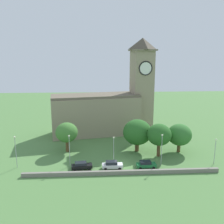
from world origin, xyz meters
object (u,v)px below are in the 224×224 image
Objects in this scene: streetlamp_west_end at (15,147)px; streetlamp_west_mid at (69,146)px; car_black at (82,166)px; car_green at (146,164)px; church at (108,106)px; tree_by_tower at (67,133)px; streetlamp_central at (114,145)px; tree_churchyard at (179,135)px; tree_riverside_west at (137,132)px; streetlamp_east_end at (215,147)px; tree_riverside_east at (159,135)px; car_white at (112,165)px; streetlamp_east_mid at (162,145)px.

streetlamp_west_end is 1.01× the size of streetlamp_west_mid.
car_black is 14.67m from car_green.
church is 28.83m from car_black.
tree_by_tower is (-4.40, 10.80, 4.46)m from car_black.
streetlamp_central is at bearing -89.39° from church.
streetlamp_west_end is 40.66m from tree_churchyard.
tree_churchyard is (29.58, -1.82, -0.59)m from tree_by_tower.
tree_churchyard is 0.88× the size of tree_riverside_west.
tree_riverside_west reaches higher than streetlamp_east_end.
streetlamp_west_mid is at bearing -168.46° from tree_riverside_east.
car_white is at bearing -44.18° from tree_by_tower.
car_black is at bearing -144.39° from tree_riverside_west.
car_black is 1.07× the size of car_green.
streetlamp_west_end reaches higher than car_black.
car_white is 0.61× the size of tree_churchyard.
tree_riverside_east reaches higher than car_black.
car_white is 0.62× the size of streetlamp_east_mid.
streetlamp_west_end is 33.31m from streetlamp_east_mid.
streetlamp_east_end reaches higher than car_white.
streetlamp_east_mid is 0.90× the size of tree_riverside_east.
streetlamp_east_end is 0.73× the size of tree_riverside_east.
car_black is at bearing -6.58° from streetlamp_west_end.
car_white is at bearing -12.72° from streetlamp_west_mid.
car_green is 0.73× the size of streetlamp_east_end.
streetlamp_west_end is 1.15× the size of streetlamp_central.
streetlamp_east_end is 0.78× the size of tree_by_tower.
car_black is 0.78× the size of streetlamp_east_end.
car_black is 0.64× the size of streetlamp_west_mid.
church is 4.01× the size of tree_riverside_east.
streetlamp_east_mid is at bearing -0.99° from streetlamp_west_end.
tree_churchyard reaches higher than streetlamp_central.
streetlamp_east_mid is (21.27, -0.86, 0.03)m from streetlamp_west_mid.
tree_by_tower is 0.92× the size of tree_riverside_west.
streetlamp_east_end is at bearing 3.21° from car_white.
streetlamp_west_mid is at bearing 172.85° from car_green.
streetlamp_east_mid is 10.32m from tree_churchyard.
streetlamp_west_mid is 22.37m from tree_riverside_east.
tree_by_tower is at bearing 150.03° from car_green.
streetlamp_east_end is 19.31m from tree_riverside_west.
car_white is at bearing -125.04° from tree_riverside_west.
tree_riverside_east is (23.53, -4.33, 0.34)m from tree_by_tower.
tree_by_tower reaches higher than streetlamp_west_end.
church reaches higher than streetlamp_east_mid.
church is 18.34m from tree_riverside_west.
streetlamp_west_end is 0.95× the size of tree_by_tower.
streetlamp_central reaches higher than car_white.
car_black is at bearing -35.59° from streetlamp_west_mid.
tree_riverside_east is 6.19m from tree_riverside_west.
church is 33.57m from streetlamp_west_end.
tree_riverside_west is at bearing 173.91° from tree_churchyard.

